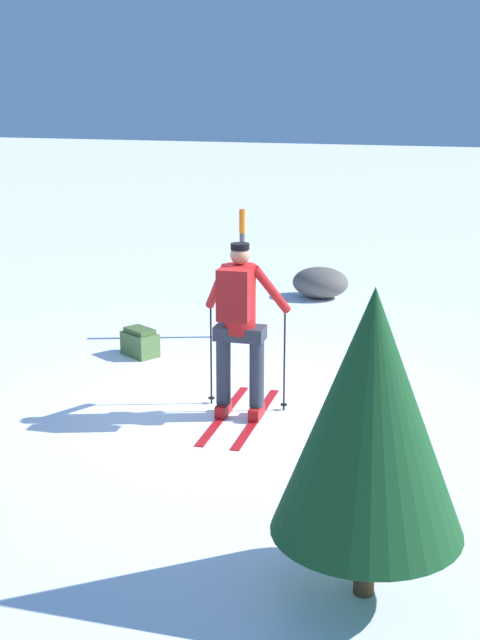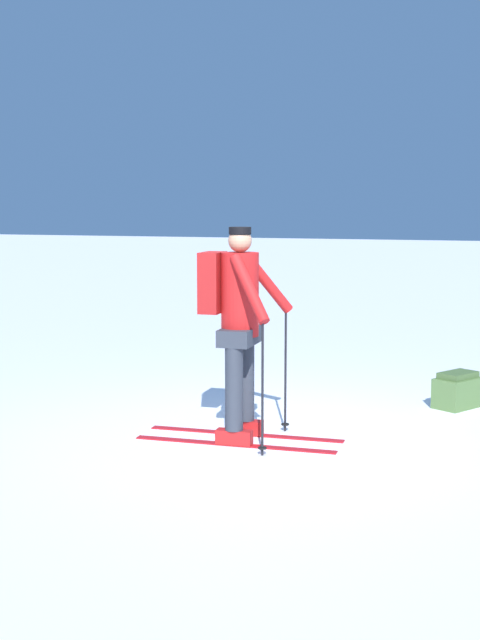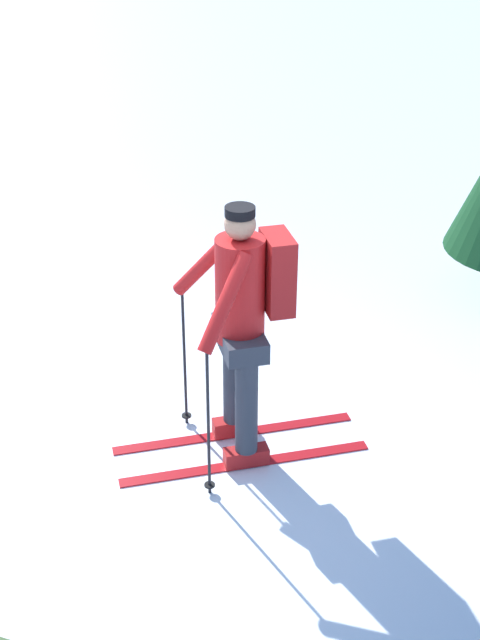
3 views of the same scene
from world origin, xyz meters
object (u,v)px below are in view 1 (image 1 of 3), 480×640
at_px(skier, 239,320).
at_px(pine_tree, 371,413).
at_px(trail_marker, 242,264).
at_px(rock_boulder, 320,283).
at_px(dropped_backpack, 140,343).

xyz_separation_m(skier, pine_tree, (1.76, -2.84, 0.25)).
bearing_deg(trail_marker, skier, -73.39).
xyz_separation_m(rock_boulder, pine_tree, (2.09, -8.21, 1.04)).
height_order(dropped_backpack, trail_marker, trail_marker).
bearing_deg(dropped_backpack, pine_tree, -51.48).
height_order(trail_marker, rock_boulder, trail_marker).
bearing_deg(dropped_backpack, skier, -42.38).
bearing_deg(rock_boulder, pine_tree, -75.71).
distance_m(skier, rock_boulder, 5.44).
relative_size(skier, rock_boulder, 2.03).
bearing_deg(skier, trail_marker, 106.61).
xyz_separation_m(dropped_backpack, rock_boulder, (1.49, 3.71, 0.08)).
relative_size(trail_marker, pine_tree, 0.81).
bearing_deg(pine_tree, skier, 121.82).
relative_size(dropped_backpack, rock_boulder, 0.61).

